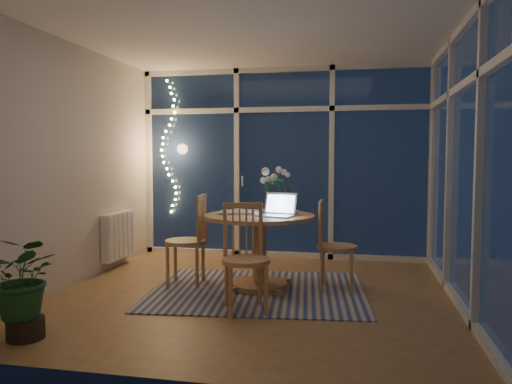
% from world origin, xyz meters
% --- Properties ---
extents(floor, '(4.00, 4.00, 0.00)m').
position_xyz_m(floor, '(0.00, 0.00, 0.00)').
color(floor, brown).
rests_on(floor, ground).
extents(ceiling, '(4.00, 4.00, 0.00)m').
position_xyz_m(ceiling, '(0.00, 0.00, 2.60)').
color(ceiling, silver).
rests_on(ceiling, wall_back).
extents(wall_back, '(4.00, 0.04, 2.60)m').
position_xyz_m(wall_back, '(0.00, 2.00, 1.30)').
color(wall_back, beige).
rests_on(wall_back, floor).
extents(wall_front, '(4.00, 0.04, 2.60)m').
position_xyz_m(wall_front, '(0.00, -2.00, 1.30)').
color(wall_front, beige).
rests_on(wall_front, floor).
extents(wall_left, '(0.04, 4.00, 2.60)m').
position_xyz_m(wall_left, '(-2.00, 0.00, 1.30)').
color(wall_left, beige).
rests_on(wall_left, floor).
extents(wall_right, '(0.04, 4.00, 2.60)m').
position_xyz_m(wall_right, '(2.00, 0.00, 1.30)').
color(wall_right, beige).
rests_on(wall_right, floor).
extents(window_wall_back, '(4.00, 0.10, 2.60)m').
position_xyz_m(window_wall_back, '(0.00, 1.96, 1.30)').
color(window_wall_back, silver).
rests_on(window_wall_back, floor).
extents(window_wall_right, '(0.10, 4.00, 2.60)m').
position_xyz_m(window_wall_right, '(1.96, 0.00, 1.30)').
color(window_wall_right, silver).
rests_on(window_wall_right, floor).
extents(radiator, '(0.10, 0.70, 0.58)m').
position_xyz_m(radiator, '(-1.94, 0.90, 0.40)').
color(radiator, white).
rests_on(radiator, wall_left).
extents(fairy_lights, '(0.24, 0.10, 1.85)m').
position_xyz_m(fairy_lights, '(-1.65, 1.88, 1.52)').
color(fairy_lights, '#E9C45D').
rests_on(fairy_lights, window_wall_back).
extents(garden_patio, '(12.00, 6.00, 0.10)m').
position_xyz_m(garden_patio, '(0.50, 5.00, -0.06)').
color(garden_patio, black).
rests_on(garden_patio, ground).
extents(garden_fence, '(11.00, 0.08, 1.80)m').
position_xyz_m(garden_fence, '(0.00, 5.50, 0.90)').
color(garden_fence, '#331912').
rests_on(garden_fence, ground).
extents(neighbour_roof, '(7.00, 3.00, 2.20)m').
position_xyz_m(neighbour_roof, '(0.30, 8.50, 2.20)').
color(neighbour_roof, '#32363D').
rests_on(neighbour_roof, ground).
extents(garden_shrubs, '(0.90, 0.90, 0.90)m').
position_xyz_m(garden_shrubs, '(-0.80, 3.40, 0.45)').
color(garden_shrubs, black).
rests_on(garden_shrubs, ground).
extents(rug, '(2.34, 1.95, 0.01)m').
position_xyz_m(rug, '(0.00, 0.12, 0.01)').
color(rug, '#B7AB95').
rests_on(rug, floor).
extents(dining_table, '(1.26, 1.26, 0.78)m').
position_xyz_m(dining_table, '(0.00, 0.22, 0.39)').
color(dining_table, '#AD7A4E').
rests_on(dining_table, floor).
extents(chair_left, '(0.51, 0.51, 1.00)m').
position_xyz_m(chair_left, '(-0.80, 0.21, 0.50)').
color(chair_left, '#AD7A4E').
rests_on(chair_left, floor).
extents(chair_right, '(0.45, 0.45, 0.94)m').
position_xyz_m(chair_right, '(0.80, 0.35, 0.47)').
color(chair_right, '#AD7A4E').
rests_on(chair_right, floor).
extents(chair_front, '(0.59, 0.59, 0.98)m').
position_xyz_m(chair_front, '(0.04, -0.58, 0.49)').
color(chair_front, '#AD7A4E').
rests_on(chair_front, floor).
extents(laptop, '(0.41, 0.38, 0.26)m').
position_xyz_m(laptop, '(0.19, 0.10, 0.91)').
color(laptop, silver).
rests_on(laptop, dining_table).
extents(flower_vase, '(0.22, 0.22, 0.21)m').
position_xyz_m(flower_vase, '(0.11, 0.51, 0.89)').
color(flower_vase, silver).
rests_on(flower_vase, dining_table).
extents(bowl, '(0.17, 0.17, 0.04)m').
position_xyz_m(bowl, '(0.33, 0.33, 0.80)').
color(bowl, white).
rests_on(bowl, dining_table).
extents(newspapers, '(0.45, 0.37, 0.02)m').
position_xyz_m(newspapers, '(-0.21, 0.31, 0.80)').
color(newspapers, beige).
rests_on(newspapers, dining_table).
extents(phone, '(0.11, 0.08, 0.01)m').
position_xyz_m(phone, '(0.14, 0.21, 0.79)').
color(phone, black).
rests_on(phone, dining_table).
extents(potted_plant, '(0.61, 0.55, 0.76)m').
position_xyz_m(potted_plant, '(-1.46, -1.55, 0.38)').
color(potted_plant, '#1A4824').
rests_on(potted_plant, floor).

